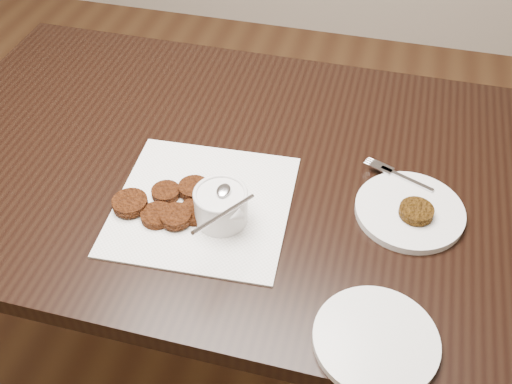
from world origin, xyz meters
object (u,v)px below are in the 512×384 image
(table, at_px, (230,271))
(plate_with_patty, at_px, (410,208))
(napkin, at_px, (203,204))
(sauce_ramekin, at_px, (220,193))
(plate_empty, at_px, (376,340))

(table, relative_size, plate_with_patty, 6.46)
(plate_with_patty, bearing_deg, napkin, -168.62)
(table, xyz_separation_m, plate_with_patty, (0.39, -0.05, 0.39))
(table, distance_m, napkin, 0.40)
(sauce_ramekin, distance_m, plate_empty, 0.37)
(sauce_ramekin, bearing_deg, plate_empty, -31.43)
(napkin, xyz_separation_m, plate_empty, (0.36, -0.22, 0.00))
(napkin, height_order, plate_with_patty, plate_with_patty)
(plate_empty, bearing_deg, sauce_ramekin, 148.57)
(table, xyz_separation_m, plate_empty, (0.36, -0.35, 0.38))
(table, bearing_deg, napkin, -91.13)
(napkin, relative_size, plate_with_patty, 1.61)
(plate_with_patty, bearing_deg, table, 172.08)
(plate_with_patty, relative_size, plate_empty, 1.04)
(plate_with_patty, height_order, plate_empty, plate_with_patty)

